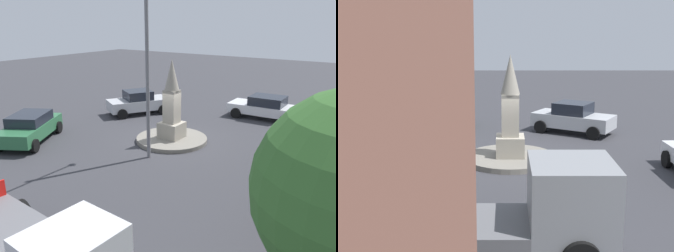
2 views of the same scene
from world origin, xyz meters
TOP-DOWN VIEW (x-y plane):
  - ground_plane at (0.00, 0.00)m, footprint 80.00×80.00m
  - traffic_island at (0.00, 0.00)m, footprint 3.59×3.59m
  - monument at (0.00, 0.00)m, footprint 1.09×1.09m
  - streetlamp at (-2.37, -0.37)m, footprint 3.74×0.28m
  - car_green_parked_right at (-4.09, 5.83)m, footprint 4.44×3.56m
  - car_silver_waiting at (3.16, 4.78)m, footprint 4.22×3.46m
  - truck_grey_parked_left at (0.12, -7.50)m, footprint 6.03×2.24m

SIDE VIEW (x-z plane):
  - ground_plane at x=0.00m, z-range 0.00..0.00m
  - traffic_island at x=0.00m, z-range 0.00..0.20m
  - car_green_parked_right at x=-4.09m, z-range 0.04..1.48m
  - car_silver_waiting at x=3.16m, z-range 0.00..1.54m
  - truck_grey_parked_left at x=0.12m, z-range -0.08..2.14m
  - monument at x=0.00m, z-range -0.11..3.83m
  - streetlamp at x=-2.37m, z-range 0.85..9.09m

